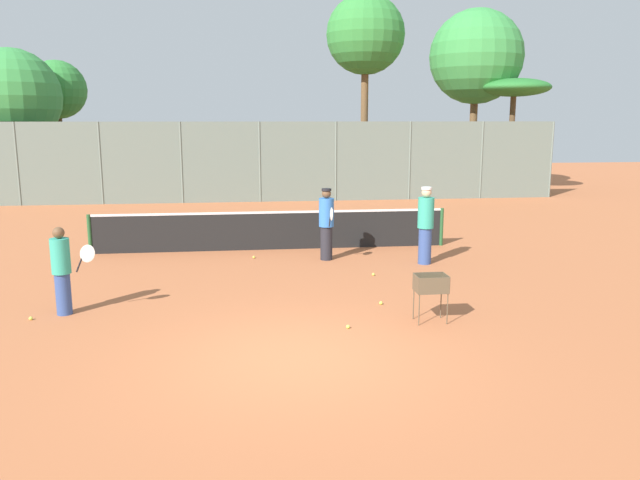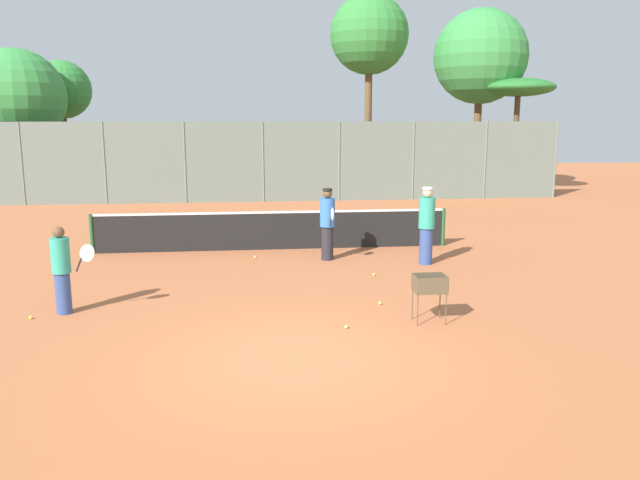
% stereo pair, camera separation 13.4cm
% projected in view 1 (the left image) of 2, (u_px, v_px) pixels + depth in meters
% --- Properties ---
extents(ground_plane, '(80.00, 80.00, 0.00)m').
position_uv_depth(ground_plane, '(297.00, 358.00, 9.42)').
color(ground_plane, '#B7663D').
extents(tennis_net, '(9.77, 0.10, 1.07)m').
position_uv_depth(tennis_net, '(272.00, 230.00, 17.15)').
color(tennis_net, '#26592D').
rests_on(tennis_net, ground_plane).
extents(back_fence, '(26.66, 0.08, 3.45)m').
position_uv_depth(back_fence, '(260.00, 162.00, 26.88)').
color(back_fence, slate).
rests_on(back_fence, ground_plane).
extents(tree_0, '(3.42, 3.42, 5.45)m').
position_uv_depth(tree_0, '(514.00, 89.00, 29.50)').
color(tree_0, brown).
rests_on(tree_0, ground_plane).
extents(tree_1, '(3.69, 3.69, 9.29)m').
position_uv_depth(tree_1, '(365.00, 36.00, 29.19)').
color(tree_1, brown).
rests_on(tree_1, ground_plane).
extents(tree_2, '(4.53, 4.53, 8.79)m').
position_uv_depth(tree_2, '(476.00, 57.00, 30.28)').
color(tree_2, brown).
rests_on(tree_2, ground_plane).
extents(tree_3, '(4.22, 4.22, 6.64)m').
position_uv_depth(tree_3, '(12.00, 97.00, 27.57)').
color(tree_3, brown).
rests_on(tree_3, ground_plane).
extents(tree_4, '(2.77, 2.77, 6.33)m').
position_uv_depth(tree_4, '(57.00, 90.00, 29.89)').
color(tree_4, brown).
rests_on(tree_4, ground_plane).
extents(player_white_outfit, '(0.88, 0.36, 1.64)m').
position_uv_depth(player_white_outfit, '(62.00, 270.00, 11.39)').
color(player_white_outfit, '#334C8C').
rests_on(player_white_outfit, ground_plane).
extents(player_red_cap, '(0.38, 0.94, 1.83)m').
position_uv_depth(player_red_cap, '(326.00, 223.00, 15.83)').
color(player_red_cap, '#26262D').
rests_on(player_red_cap, ground_plane).
extents(player_yellow_shirt, '(0.60, 0.87, 1.92)m').
position_uv_depth(player_yellow_shirt, '(426.00, 224.00, 15.39)').
color(player_yellow_shirt, '#334C8C').
rests_on(player_yellow_shirt, ground_plane).
extents(ball_cart, '(0.56, 0.41, 0.86)m').
position_uv_depth(ball_cart, '(430.00, 287.00, 11.00)').
color(ball_cart, brown).
rests_on(ball_cart, ground_plane).
extents(tennis_ball_0, '(0.07, 0.07, 0.07)m').
position_uv_depth(tennis_ball_0, '(254.00, 257.00, 16.16)').
color(tennis_ball_0, '#D1E54C').
rests_on(tennis_ball_0, ground_plane).
extents(tennis_ball_1, '(0.07, 0.07, 0.07)m').
position_uv_depth(tennis_ball_1, '(31.00, 318.00, 11.19)').
color(tennis_ball_1, '#D1E54C').
rests_on(tennis_ball_1, ground_plane).
extents(tennis_ball_2, '(0.07, 0.07, 0.07)m').
position_uv_depth(tennis_ball_2, '(373.00, 274.00, 14.37)').
color(tennis_ball_2, '#D1E54C').
rests_on(tennis_ball_2, ground_plane).
extents(tennis_ball_3, '(0.07, 0.07, 0.07)m').
position_uv_depth(tennis_ball_3, '(415.00, 287.00, 13.31)').
color(tennis_ball_3, '#D1E54C').
rests_on(tennis_ball_3, ground_plane).
extents(tennis_ball_4, '(0.07, 0.07, 0.07)m').
position_uv_depth(tennis_ball_4, '(348.00, 327.00, 10.74)').
color(tennis_ball_4, '#D1E54C').
rests_on(tennis_ball_4, ground_plane).
extents(tennis_ball_5, '(0.07, 0.07, 0.07)m').
position_uv_depth(tennis_ball_5, '(381.00, 303.00, 12.13)').
color(tennis_ball_5, '#D1E54C').
rests_on(tennis_ball_5, ground_plane).
extents(parked_car, '(4.20, 1.70, 1.60)m').
position_uv_depth(parked_car, '(186.00, 180.00, 30.26)').
color(parked_car, '#3F4C8C').
rests_on(parked_car, ground_plane).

